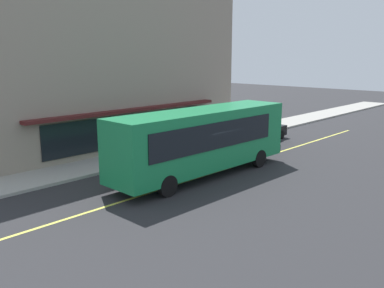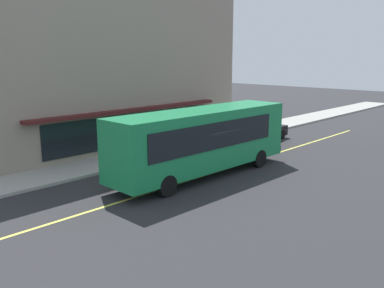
% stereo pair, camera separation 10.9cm
% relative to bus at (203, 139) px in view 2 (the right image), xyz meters
% --- Properties ---
extents(ground, '(120.00, 120.00, 0.00)m').
position_rel_bus_xyz_m(ground, '(0.49, -0.09, -1.99)').
color(ground, '#28282B').
extents(sidewalk, '(80.00, 2.98, 0.15)m').
position_rel_bus_xyz_m(sidewalk, '(0.49, 5.58, -1.91)').
color(sidewalk, '#9E9B93').
rests_on(sidewalk, ground).
extents(lane_centre_stripe, '(36.00, 0.16, 0.01)m').
position_rel_bus_xyz_m(lane_centre_stripe, '(0.49, -0.09, -1.98)').
color(lane_centre_stripe, '#D8D14C').
rests_on(lane_centre_stripe, ground).
extents(storefront_building, '(20.96, 10.14, 10.85)m').
position_rel_bus_xyz_m(storefront_building, '(0.96, 11.83, 3.43)').
color(storefront_building, gray).
rests_on(storefront_building, ground).
extents(bus, '(11.17, 2.76, 3.50)m').
position_rel_bus_xyz_m(bus, '(0.00, 0.00, 0.00)').
color(bus, '#197F47').
rests_on(bus, ground).
extents(car_black, '(4.33, 1.93, 1.52)m').
position_rel_bus_xyz_m(car_black, '(9.97, 2.98, -1.24)').
color(car_black, black).
rests_on(car_black, ground).
extents(pedestrian_by_curb, '(0.34, 0.34, 1.70)m').
position_rel_bus_xyz_m(pedestrian_by_curb, '(2.37, 5.75, -0.81)').
color(pedestrian_by_curb, black).
rests_on(pedestrian_by_curb, sidewalk).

